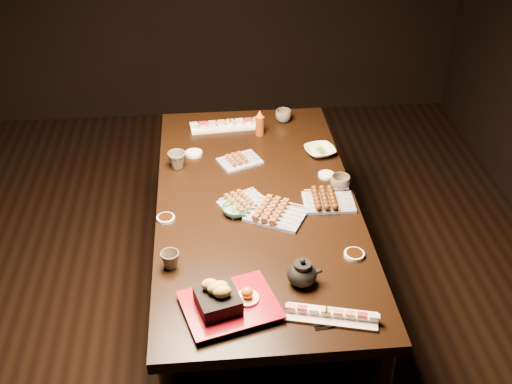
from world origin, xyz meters
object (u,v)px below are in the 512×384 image
(yakitori_plate_right, at_px, (276,211))
(condiment_bottle, at_px, (260,123))
(yakitori_plate_center, at_px, (244,200))
(teacup_far_left, at_px, (177,160))
(teacup_near_left, at_px, (170,260))
(teacup_mid_right, at_px, (340,183))
(dining_table, at_px, (257,265))
(yakitori_plate_left, at_px, (240,158))
(sushi_platter_near, at_px, (332,314))
(teacup_far_right, at_px, (283,116))
(sushi_platter_far, at_px, (226,124))
(tempura_tray, at_px, (230,297))
(edamame_bowl_cream, at_px, (320,151))
(teapot, at_px, (302,272))
(edamame_bowl_green, at_px, (236,210))

(yakitori_plate_right, distance_m, condiment_bottle, 0.74)
(yakitori_plate_center, bearing_deg, condiment_bottle, 50.96)
(teacup_far_left, bearing_deg, yakitori_plate_right, -45.88)
(teacup_near_left, distance_m, teacup_far_left, 0.74)
(teacup_mid_right, bearing_deg, dining_table, -170.71)
(yakitori_plate_left, bearing_deg, teacup_near_left, -135.99)
(yakitori_plate_right, relative_size, yakitori_plate_left, 1.25)
(sushi_platter_near, distance_m, teacup_far_right, 1.50)
(teacup_near_left, distance_m, condiment_bottle, 1.12)
(sushi_platter_far, bearing_deg, sushi_platter_near, 97.20)
(sushi_platter_far, distance_m, teacup_near_left, 1.16)
(yakitori_plate_right, bearing_deg, condiment_bottle, 117.86)
(teacup_far_left, bearing_deg, tempura_tray, -78.57)
(edamame_bowl_cream, xyz_separation_m, teapot, (-0.23, -0.94, 0.04))
(yakitori_plate_right, distance_m, teacup_far_left, 0.62)
(yakitori_plate_left, bearing_deg, yakitori_plate_right, -97.71)
(dining_table, bearing_deg, yakitori_plate_left, 104.31)
(dining_table, bearing_deg, teacup_far_left, 143.27)
(sushi_platter_far, relative_size, teacup_near_left, 4.97)
(dining_table, height_order, condiment_bottle, condiment_bottle)
(sushi_platter_near, height_order, teacup_near_left, teacup_near_left)
(yakitori_plate_center, relative_size, tempura_tray, 0.60)
(yakitori_plate_center, height_order, edamame_bowl_cream, yakitori_plate_center)
(sushi_platter_far, relative_size, yakitori_plate_right, 1.53)
(sushi_platter_far, relative_size, teacup_mid_right, 4.08)
(edamame_bowl_green, bearing_deg, yakitori_plate_right, -12.63)
(sushi_platter_far, bearing_deg, teacup_mid_right, 122.88)
(edamame_bowl_cream, height_order, teacup_far_left, teacup_far_left)
(yakitori_plate_center, height_order, teacup_near_left, teacup_near_left)
(dining_table, bearing_deg, yakitori_plate_center, -158.58)
(yakitori_plate_right, relative_size, tempura_tray, 0.73)
(condiment_bottle, bearing_deg, dining_table, -96.55)
(teacup_far_right, bearing_deg, teacup_mid_right, -75.53)
(tempura_tray, relative_size, teacup_far_right, 3.84)
(sushi_platter_near, bearing_deg, teacup_near_left, 164.77)
(edamame_bowl_cream, bearing_deg, sushi_platter_near, -97.69)
(tempura_tray, bearing_deg, yakitori_plate_left, 68.14)
(yakitori_plate_left, bearing_deg, teacup_mid_right, -55.16)
(edamame_bowl_cream, xyz_separation_m, tempura_tray, (-0.51, -1.06, 0.04))
(edamame_bowl_cream, xyz_separation_m, teacup_far_right, (-0.14, 0.36, 0.02))
(teacup_far_left, distance_m, teacup_far_right, 0.72)
(dining_table, height_order, yakitori_plate_center, yakitori_plate_center)
(dining_table, height_order, teacup_mid_right, teacup_mid_right)
(edamame_bowl_cream, bearing_deg, teacup_near_left, -132.47)
(sushi_platter_far, bearing_deg, tempura_tray, 83.07)
(sushi_platter_near, height_order, teapot, teapot)
(edamame_bowl_green, distance_m, condiment_bottle, 0.72)
(sushi_platter_far, distance_m, edamame_bowl_cream, 0.56)
(teacup_mid_right, distance_m, teacup_far_right, 0.71)
(teacup_far_left, bearing_deg, teacup_near_left, -91.43)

